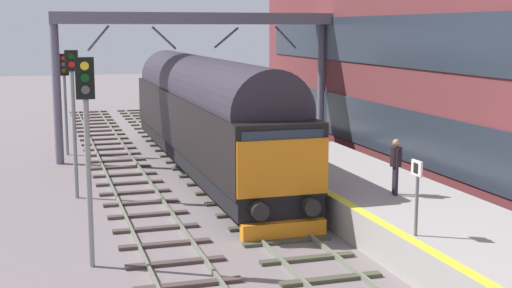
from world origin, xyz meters
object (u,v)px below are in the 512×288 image
object	(u,v)px
waiting_passenger	(396,161)
signal_post_near	(87,136)
platform_number_sign	(417,186)
signal_post_far	(65,91)
diesel_locomotive	(205,112)
signal_post_mid	(73,108)

from	to	relation	value
waiting_passenger	signal_post_near	bearing A→B (deg)	110.73
platform_number_sign	signal_post_far	bearing A→B (deg)	110.86
platform_number_sign	waiting_passenger	xyz separation A→B (m)	(1.50, 3.82, -0.21)
signal_post_far	waiting_passenger	bearing A→B (deg)	-60.07
diesel_locomotive	signal_post_far	xyz separation A→B (m)	(-5.26, 5.67, 0.50)
signal_post_near	waiting_passenger	xyz separation A→B (m)	(8.75, 0.91, -1.28)
signal_post_mid	waiting_passenger	distance (m)	10.96
signal_post_far	platform_number_sign	bearing A→B (deg)	-69.14
signal_post_mid	diesel_locomotive	bearing A→B (deg)	30.03
diesel_locomotive	signal_post_near	size ratio (longest dim) A/B	3.83
signal_post_mid	platform_number_sign	distance (m)	12.64
diesel_locomotive	waiting_passenger	bearing A→B (deg)	-69.87
signal_post_mid	platform_number_sign	world-z (taller)	signal_post_mid
diesel_locomotive	signal_post_mid	world-z (taller)	signal_post_mid
signal_post_mid	waiting_passenger	size ratio (longest dim) A/B	3.10
signal_post_near	signal_post_mid	bearing A→B (deg)	90.00
signal_post_near	waiting_passenger	distance (m)	8.89
signal_post_far	platform_number_sign	size ratio (longest dim) A/B	2.61
diesel_locomotive	platform_number_sign	world-z (taller)	diesel_locomotive
waiting_passenger	signal_post_far	bearing A→B (deg)	44.72
signal_post_far	waiting_passenger	xyz separation A→B (m)	(8.75, -15.20, -1.00)
diesel_locomotive	platform_number_sign	xyz separation A→B (m)	(1.99, -13.36, -0.28)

